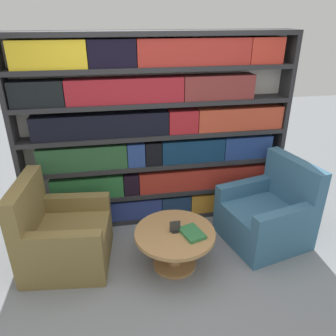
# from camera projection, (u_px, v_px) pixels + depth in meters

# --- Properties ---
(ground_plane) EXTENTS (14.00, 14.00, 0.00)m
(ground_plane) POSITION_uv_depth(u_px,v_px,m) (176.00, 286.00, 3.13)
(ground_plane) COLOR gray
(bookshelf) EXTENTS (3.09, 0.30, 2.21)m
(bookshelf) POSITION_uv_depth(u_px,v_px,m) (155.00, 135.00, 3.77)
(bookshelf) COLOR silver
(bookshelf) RESTS_ON ground_plane
(armchair_left) EXTENTS (0.90, 0.89, 0.94)m
(armchair_left) POSITION_uv_depth(u_px,v_px,m) (62.00, 237.00, 3.32)
(armchair_left) COLOR olive
(armchair_left) RESTS_ON ground_plane
(armchair_right) EXTENTS (0.99, 0.97, 0.94)m
(armchair_right) POSITION_uv_depth(u_px,v_px,m) (268.00, 215.00, 3.68)
(armchair_right) COLOR #386684
(armchair_right) RESTS_ON ground_plane
(coffee_table) EXTENTS (0.80, 0.80, 0.41)m
(coffee_table) POSITION_uv_depth(u_px,v_px,m) (175.00, 241.00, 3.28)
(coffee_table) COLOR #AD7F4C
(coffee_table) RESTS_ON ground_plane
(table_sign) EXTENTS (0.11, 0.06, 0.12)m
(table_sign) POSITION_uv_depth(u_px,v_px,m) (175.00, 227.00, 3.20)
(table_sign) COLOR black
(table_sign) RESTS_ON coffee_table
(stray_book) EXTENTS (0.25, 0.30, 0.03)m
(stray_book) POSITION_uv_depth(u_px,v_px,m) (192.00, 233.00, 3.18)
(stray_book) COLOR #2D703D
(stray_book) RESTS_ON coffee_table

